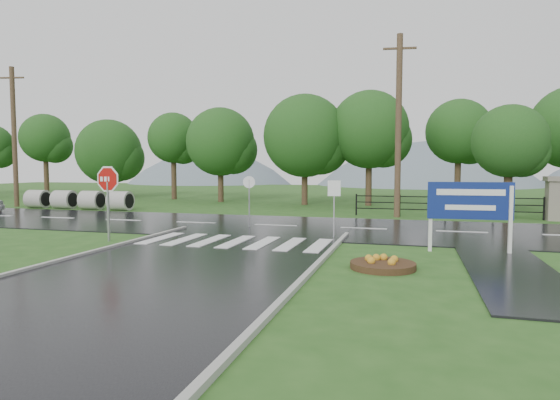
% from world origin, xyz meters
% --- Properties ---
extents(ground, '(120.00, 120.00, 0.00)m').
position_xyz_m(ground, '(0.00, 0.00, 0.00)').
color(ground, '#26511B').
rests_on(ground, ground).
extents(main_road, '(90.00, 8.00, 0.04)m').
position_xyz_m(main_road, '(0.00, 10.00, 0.00)').
color(main_road, black).
rests_on(main_road, ground).
extents(walkway, '(2.20, 11.00, 0.04)m').
position_xyz_m(walkway, '(8.50, 4.00, 0.00)').
color(walkway, black).
rests_on(walkway, ground).
extents(crosswalk, '(6.50, 2.80, 0.02)m').
position_xyz_m(crosswalk, '(0.00, 5.00, 0.06)').
color(crosswalk, silver).
rests_on(crosswalk, ground).
extents(curb_right, '(0.15, 24.00, 0.12)m').
position_xyz_m(curb_right, '(3.55, -4.00, 0.00)').
color(curb_right, '#A3A39B').
rests_on(curb_right, ground).
extents(pillar_west, '(1.00, 1.00, 2.24)m').
position_xyz_m(pillar_west, '(13.00, 16.00, 1.18)').
color(pillar_west, gray).
rests_on(pillar_west, ground).
extents(fence_west, '(9.58, 0.08, 1.20)m').
position_xyz_m(fence_west, '(7.75, 16.00, 0.72)').
color(fence_west, black).
rests_on(fence_west, ground).
extents(hills, '(102.00, 48.00, 48.00)m').
position_xyz_m(hills, '(3.49, 65.00, -15.54)').
color(hills, slate).
rests_on(hills, ground).
extents(treeline, '(83.20, 5.20, 10.00)m').
position_xyz_m(treeline, '(1.00, 24.00, 0.00)').
color(treeline, '#184515').
rests_on(treeline, ground).
extents(culvert_pipes, '(7.60, 1.20, 1.20)m').
position_xyz_m(culvert_pipes, '(-14.77, 15.00, 0.60)').
color(culvert_pipes, '#9E9B93').
rests_on(culvert_pipes, ground).
extents(stop_sign, '(1.30, 0.12, 2.92)m').
position_xyz_m(stop_sign, '(-4.64, 4.17, 2.02)').
color(stop_sign, '#939399').
rests_on(stop_sign, ground).
extents(estate_billboard, '(2.56, 0.20, 2.24)m').
position_xyz_m(estate_billboard, '(7.75, 5.21, 1.54)').
color(estate_billboard, silver).
rests_on(estate_billboard, ground).
extents(flower_bed, '(1.73, 1.73, 0.35)m').
position_xyz_m(flower_bed, '(5.28, 2.13, 0.13)').
color(flower_bed, '#332111').
rests_on(flower_bed, ground).
extents(reg_sign_small, '(0.49, 0.08, 2.20)m').
position_xyz_m(reg_sign_small, '(3.14, 7.23, 1.55)').
color(reg_sign_small, '#939399').
rests_on(reg_sign_small, ground).
extents(reg_sign_round, '(0.53, 0.14, 2.31)m').
position_xyz_m(reg_sign_round, '(-0.97, 9.16, 1.45)').
color(reg_sign_round, '#939399').
rests_on(reg_sign_round, ground).
extents(utility_pole_west, '(1.67, 0.42, 9.48)m').
position_xyz_m(utility_pole_west, '(-20.17, 15.50, 4.82)').
color(utility_pole_west, '#473523').
rests_on(utility_pole_west, ground).
extents(utility_pole_east, '(1.73, 0.34, 9.73)m').
position_xyz_m(utility_pole_east, '(5.25, 15.50, 4.94)').
color(utility_pole_east, '#473523').
rests_on(utility_pole_east, ground).
extents(entrance_tree_left, '(3.96, 3.96, 6.10)m').
position_xyz_m(entrance_tree_left, '(11.06, 17.50, 4.09)').
color(entrance_tree_left, '#3D2B1C').
rests_on(entrance_tree_left, ground).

